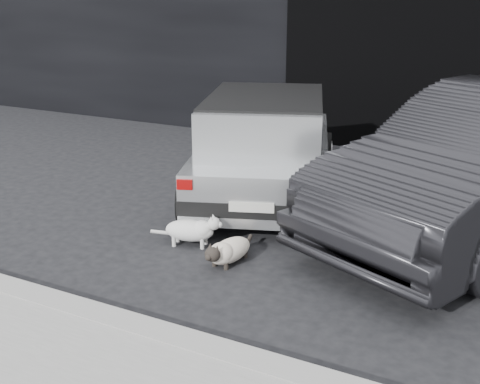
% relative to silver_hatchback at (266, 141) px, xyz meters
% --- Properties ---
extents(ground, '(80.00, 80.00, 0.00)m').
position_rel_silver_hatchback_xyz_m(ground, '(-0.00, -1.00, -0.72)').
color(ground, black).
rests_on(ground, ground).
extents(garage_opening, '(4.00, 0.10, 2.60)m').
position_rel_silver_hatchback_xyz_m(garage_opening, '(1.00, 2.99, 0.58)').
color(garage_opening, black).
rests_on(garage_opening, ground).
extents(curb, '(18.00, 0.25, 0.12)m').
position_rel_silver_hatchback_xyz_m(curb, '(1.00, -3.60, -0.66)').
color(curb, gray).
rests_on(curb, ground).
extents(silver_hatchback, '(2.74, 3.91, 1.32)m').
position_rel_silver_hatchback_xyz_m(silver_hatchback, '(0.00, 0.00, 0.00)').
color(silver_hatchback, silver).
rests_on(silver_hatchback, ground).
extents(cat_siamese, '(0.35, 0.84, 0.29)m').
position_rel_silver_hatchback_xyz_m(cat_siamese, '(0.59, -2.12, -0.59)').
color(cat_siamese, beige).
rests_on(cat_siamese, ground).
extents(cat_white, '(0.74, 0.39, 0.36)m').
position_rel_silver_hatchback_xyz_m(cat_white, '(0.06, -1.89, -0.54)').
color(cat_white, white).
rests_on(cat_white, ground).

